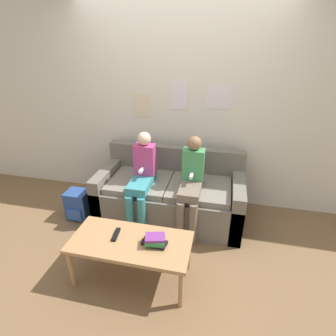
# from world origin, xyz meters

# --- Properties ---
(ground_plane) EXTENTS (10.00, 10.00, 0.00)m
(ground_plane) POSITION_xyz_m (0.00, 0.00, 0.00)
(ground_plane) COLOR brown
(wall_back) EXTENTS (8.00, 0.06, 2.60)m
(wall_back) POSITION_xyz_m (0.00, 1.04, 1.30)
(wall_back) COLOR silver
(wall_back) RESTS_ON ground_plane
(couch) EXTENTS (1.76, 0.83, 0.83)m
(couch) POSITION_xyz_m (0.00, 0.53, 0.29)
(couch) COLOR #6B665B
(couch) RESTS_ON ground_plane
(coffee_table) EXTENTS (1.08, 0.50, 0.44)m
(coffee_table) POSITION_xyz_m (-0.14, -0.52, 0.39)
(coffee_table) COLOR #AD7F51
(coffee_table) RESTS_ON ground_plane
(person_left) EXTENTS (0.24, 0.57, 1.12)m
(person_left) POSITION_xyz_m (-0.29, 0.33, 0.63)
(person_left) COLOR teal
(person_left) RESTS_ON ground_plane
(person_right) EXTENTS (0.24, 0.57, 1.11)m
(person_right) POSITION_xyz_m (0.28, 0.33, 0.62)
(person_right) COLOR #756656
(person_right) RESTS_ON ground_plane
(tv_remote) EXTENTS (0.06, 0.17, 0.02)m
(tv_remote) POSITION_xyz_m (-0.29, -0.48, 0.45)
(tv_remote) COLOR black
(tv_remote) RESTS_ON coffee_table
(book_stack) EXTENTS (0.23, 0.17, 0.09)m
(book_stack) POSITION_xyz_m (0.09, -0.52, 0.48)
(book_stack) COLOR black
(book_stack) RESTS_ON coffee_table
(backpack) EXTENTS (0.27, 0.26, 0.36)m
(backpack) POSITION_xyz_m (-1.12, 0.23, 0.18)
(backpack) COLOR #284789
(backpack) RESTS_ON ground_plane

